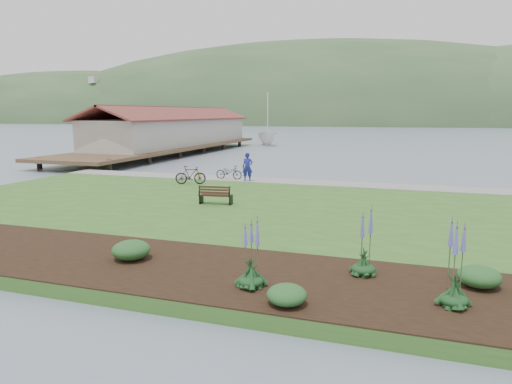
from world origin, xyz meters
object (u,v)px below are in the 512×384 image
(person, at_px, (248,165))
(park_bench, at_px, (215,195))
(bicycle_a, at_px, (229,172))
(sailboat, at_px, (268,145))

(person, bearing_deg, park_bench, -92.70)
(park_bench, distance_m, person, 7.49)
(person, height_order, bicycle_a, person)
(sailboat, bearing_deg, bicycle_a, -111.18)
(bicycle_a, relative_size, sailboat, 0.07)
(person, relative_size, sailboat, 0.09)
(sailboat, bearing_deg, park_bench, -110.40)
(person, distance_m, bicycle_a, 1.73)
(park_bench, relative_size, person, 0.74)
(person, xyz_separation_m, sailboat, (-10.01, 37.18, -1.47))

